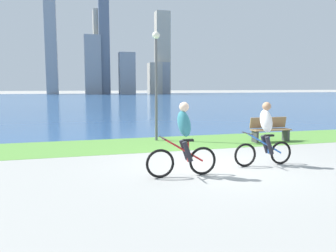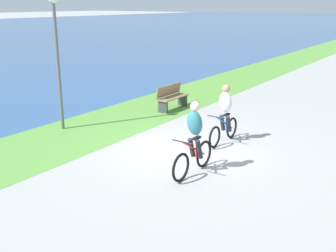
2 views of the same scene
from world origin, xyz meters
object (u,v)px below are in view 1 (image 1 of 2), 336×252
(bench_near_path, at_px, (270,130))
(cyclist_trailing, at_px, (265,134))
(cyclist_lead, at_px, (183,140))
(lamppost_tall, at_px, (156,70))

(bench_near_path, bearing_deg, cyclist_trailing, -124.52)
(cyclist_lead, relative_size, lamppost_tall, 0.42)
(lamppost_tall, bearing_deg, cyclist_trailing, -70.19)
(cyclist_lead, relative_size, cyclist_trailing, 1.03)
(cyclist_lead, bearing_deg, lamppost_tall, 82.70)
(bench_near_path, bearing_deg, cyclist_lead, -141.13)
(lamppost_tall, bearing_deg, bench_near_path, -19.55)
(cyclist_lead, xyz_separation_m, bench_near_path, (4.66, 3.76, -0.39))
(cyclist_lead, bearing_deg, bench_near_path, 38.87)
(cyclist_lead, height_order, cyclist_trailing, cyclist_lead)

